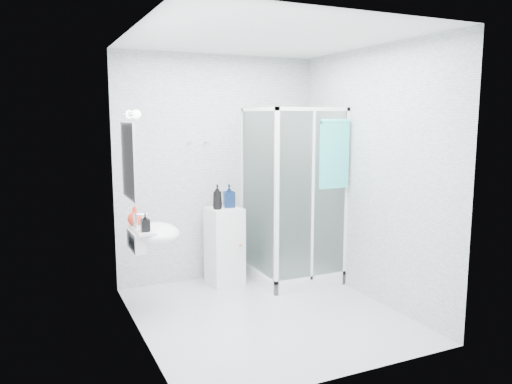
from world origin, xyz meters
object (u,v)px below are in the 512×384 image
hand_towel (334,152)px  soap_dispenser_orange (135,216)px  shampoo_bottle_b (229,196)px  shower_enclosure (290,244)px  shampoo_bottle_a (217,197)px  soap_dispenser_black (145,222)px  storage_cabinet (225,246)px  wall_basin (152,234)px

hand_towel → soap_dispenser_orange: (-2.10, 0.26, -0.57)m
shampoo_bottle_b → shower_enclosure: bearing=-23.3°
shower_enclosure → shampoo_bottle_a: (-0.80, 0.22, 0.57)m
shampoo_bottle_a → soap_dispenser_black: shampoo_bottle_a is taller
soap_dispenser_orange → shampoo_bottle_a: bearing=20.2°
shampoo_bottle_b → soap_dispenser_orange: bearing=-160.3°
soap_dispenser_orange → hand_towel: bearing=-7.2°
soap_dispenser_black → hand_towel: bearing=1.6°
storage_cabinet → shampoo_bottle_b: 0.58m
wall_basin → shampoo_bottle_b: size_ratio=2.13×
shampoo_bottle_b → soap_dispenser_orange: shampoo_bottle_b is taller
wall_basin → shampoo_bottle_a: shampoo_bottle_a is taller
hand_towel → shampoo_bottle_a: (-1.11, 0.63, -0.50)m
shampoo_bottle_b → soap_dispenser_black: size_ratio=1.55×
soap_dispenser_orange → storage_cabinet: bearing=20.0°
shower_enclosure → storage_cabinet: bearing=160.1°
storage_cabinet → soap_dispenser_black: 1.36m
shampoo_bottle_a → shower_enclosure: bearing=-15.8°
hand_towel → soap_dispenser_black: hand_towel is taller
shampoo_bottle_b → soap_dispenser_orange: size_ratio=1.47×
wall_basin → shampoo_bottle_b: (1.02, 0.59, 0.22)m
shampoo_bottle_a → shampoo_bottle_b: shampoo_bottle_a is taller
shampoo_bottle_a → soap_dispenser_black: (-0.95, -0.68, -0.07)m
soap_dispenser_black → storage_cabinet: bearing=34.3°
storage_cabinet → shower_enclosure: bearing=-23.6°
hand_towel → shampoo_bottle_a: hand_towel is taller
wall_basin → shampoo_bottle_a: bearing=32.2°
shampoo_bottle_b → wall_basin: bearing=-150.0°
soap_dispenser_orange → wall_basin: bearing=-55.3°
wall_basin → storage_cabinet: wall_basin is taller
shampoo_bottle_a → soap_dispenser_orange: shampoo_bottle_a is taller
shower_enclosure → shampoo_bottle_a: shower_enclosure is taller
hand_towel → shampoo_bottle_a: bearing=150.6°
wall_basin → shampoo_bottle_b: 1.20m
hand_towel → soap_dispenser_orange: hand_towel is taller
shampoo_bottle_a → hand_towel: bearing=-29.4°
wall_basin → storage_cabinet: size_ratio=0.64×
soap_dispenser_orange → shampoo_bottle_b: bearing=19.7°
storage_cabinet → shampoo_bottle_b: (0.07, 0.02, 0.57)m
shower_enclosure → storage_cabinet: (-0.70, 0.25, -0.01)m
hand_towel → shampoo_bottle_b: (-0.95, 0.67, -0.51)m
hand_towel → storage_cabinet: bearing=147.3°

